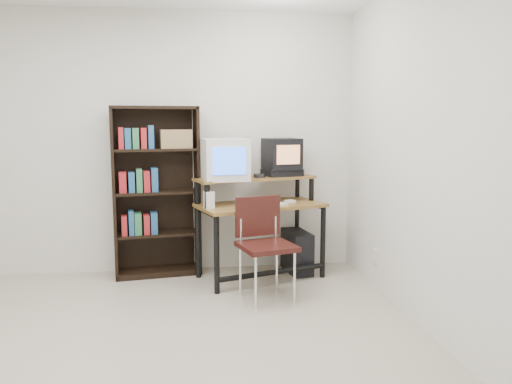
{
  "coord_description": "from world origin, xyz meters",
  "views": [
    {
      "loc": [
        0.3,
        -3.1,
        1.52
      ],
      "look_at": [
        0.88,
        1.1,
        0.92
      ],
      "focal_mm": 35.0,
      "sensor_mm": 36.0,
      "label": 1
    }
  ],
  "objects": [
    {
      "name": "floor",
      "position": [
        0.0,
        0.0,
        -0.01
      ],
      "size": [
        4.0,
        4.0,
        0.01
      ],
      "primitive_type": "cube",
      "color": "#B9AE99",
      "rests_on": "ground"
    },
    {
      "name": "keyboard",
      "position": [
        0.98,
        1.43,
        0.74
      ],
      "size": [
        0.51,
        0.42,
        0.03
      ],
      "primitive_type": "cube",
      "rotation": [
        0.0,
        0.0,
        0.55
      ],
      "color": "beige",
      "rests_on": "computer_desk"
    },
    {
      "name": "vcr",
      "position": [
        1.24,
        1.8,
        1.01
      ],
      "size": [
        0.42,
        0.35,
        0.08
      ],
      "primitive_type": "cube",
      "rotation": [
        0.0,
        0.0,
        0.29
      ],
      "color": "black",
      "rests_on": "computer_desk"
    },
    {
      "name": "right_wall",
      "position": [
        2.0,
        0.0,
        1.3
      ],
      "size": [
        0.01,
        4.0,
        2.6
      ],
      "primitive_type": "cube",
      "color": "silver",
      "rests_on": "floor"
    },
    {
      "name": "desk_speaker",
      "position": [
        0.49,
        1.42,
        0.8
      ],
      "size": [
        0.1,
        0.1,
        0.17
      ],
      "primitive_type": "cube",
      "rotation": [
        0.0,
        0.0,
        0.39
      ],
      "color": "beige",
      "rests_on": "computer_desk"
    },
    {
      "name": "front_wall",
      "position": [
        0.0,
        -2.0,
        1.3
      ],
      "size": [
        4.0,
        0.01,
        2.6
      ],
      "primitive_type": "cube",
      "color": "silver",
      "rests_on": "floor"
    },
    {
      "name": "computer_desk",
      "position": [
        0.99,
        1.62,
        0.69
      ],
      "size": [
        1.31,
        0.92,
        0.98
      ],
      "rotation": [
        0.0,
        0.0,
        0.3
      ],
      "color": "brown",
      "rests_on": "floor"
    },
    {
      "name": "crt_tv",
      "position": [
        1.24,
        1.81,
        1.2
      ],
      "size": [
        0.39,
        0.38,
        0.31
      ],
      "rotation": [
        0.0,
        0.0,
        0.23
      ],
      "color": "black",
      "rests_on": "vcr"
    },
    {
      "name": "mouse",
      "position": [
        1.29,
        1.64,
        0.74
      ],
      "size": [
        0.12,
        0.1,
        0.03
      ],
      "primitive_type": "cube",
      "rotation": [
        0.0,
        0.0,
        0.47
      ],
      "color": "white",
      "rests_on": "mousepad"
    },
    {
      "name": "school_chair",
      "position": [
        0.94,
        1.06,
        0.54
      ],
      "size": [
        0.53,
        0.53,
        0.87
      ],
      "rotation": [
        0.0,
        0.0,
        0.26
      ],
      "color": "black",
      "rests_on": "floor"
    },
    {
      "name": "bookshelf",
      "position": [
        -0.01,
        1.85,
        0.86
      ],
      "size": [
        0.86,
        0.39,
        1.67
      ],
      "rotation": [
        0.0,
        0.0,
        0.14
      ],
      "color": "black",
      "rests_on": "floor"
    },
    {
      "name": "crt_monitor",
      "position": [
        0.65,
        1.61,
        1.17
      ],
      "size": [
        0.46,
        0.46,
        0.39
      ],
      "rotation": [
        0.0,
        0.0,
        0.12
      ],
      "color": "beige",
      "rests_on": "computer_desk"
    },
    {
      "name": "wall_outlet",
      "position": [
        1.99,
        1.15,
        0.3
      ],
      "size": [
        0.02,
        0.08,
        0.12
      ],
      "primitive_type": "cube",
      "color": "beige",
      "rests_on": "right_wall"
    },
    {
      "name": "pc_tower",
      "position": [
        1.39,
        1.73,
        0.21
      ],
      "size": [
        0.26,
        0.47,
        0.42
      ],
      "primitive_type": "cube",
      "rotation": [
        0.0,
        0.0,
        0.14
      ],
      "color": "black",
      "rests_on": "floor"
    },
    {
      "name": "cd_spindle",
      "position": [
        1.0,
        1.68,
        0.99
      ],
      "size": [
        0.14,
        0.14,
        0.05
      ],
      "primitive_type": "cylinder",
      "rotation": [
        0.0,
        0.0,
        0.17
      ],
      "color": "#26262B",
      "rests_on": "computer_desk"
    },
    {
      "name": "mousepad",
      "position": [
        1.3,
        1.62,
        0.72
      ],
      "size": [
        0.24,
        0.2,
        0.01
      ],
      "primitive_type": "cube",
      "rotation": [
        0.0,
        0.0,
        0.1
      ],
      "color": "black",
      "rests_on": "computer_desk"
    },
    {
      "name": "back_wall",
      "position": [
        0.0,
        2.0,
        1.3
      ],
      "size": [
        4.0,
        0.01,
        2.6
      ],
      "primitive_type": "cube",
      "color": "silver",
      "rests_on": "floor"
    }
  ]
}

